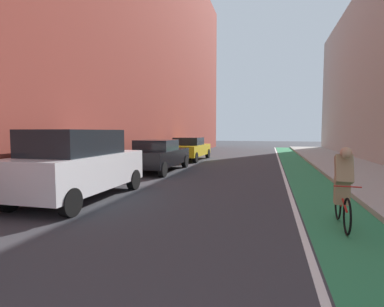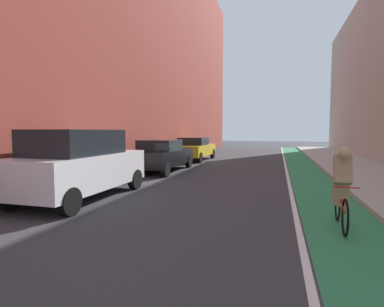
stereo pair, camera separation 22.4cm
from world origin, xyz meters
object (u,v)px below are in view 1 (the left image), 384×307
parked_sedan_black (158,155)px  parked_sedan_yellow_cab (190,148)px  cyclist_mid (343,185)px  parked_suv_white (79,164)px

parked_sedan_black → parked_sedan_yellow_cab: 5.88m
parked_sedan_black → cyclist_mid: 9.62m
parked_sedan_yellow_cab → cyclist_mid: cyclist_mid is taller
parked_sedan_black → parked_sedan_yellow_cab: same height
parked_suv_white → parked_sedan_yellow_cab: bearing=90.0°
parked_sedan_black → parked_sedan_yellow_cab: size_ratio=1.01×
parked_suv_white → parked_sedan_black: 6.18m
parked_suv_white → parked_sedan_black: bearing=90.0°
cyclist_mid → parked_suv_white: bearing=173.6°
parked_suv_white → parked_sedan_black: (-0.00, 6.18, -0.23)m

